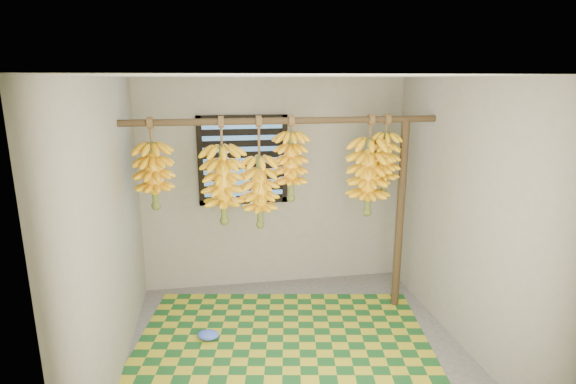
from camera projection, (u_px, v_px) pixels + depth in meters
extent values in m
cube|color=#505050|center=(298.00, 354.00, 4.01)|extent=(3.00, 3.00, 0.01)
cube|color=silver|center=(300.00, 75.00, 3.43)|extent=(3.00, 3.00, 0.01)
cube|color=gray|center=(274.00, 185.00, 5.16)|extent=(3.00, 0.01, 2.40)
cube|color=gray|center=(109.00, 236.00, 3.47)|extent=(0.01, 3.00, 2.40)
cube|color=gray|center=(466.00, 216.00, 3.96)|extent=(0.01, 3.00, 2.40)
cube|color=black|center=(243.00, 160.00, 5.00)|extent=(1.00, 0.04, 1.00)
cylinder|color=#463520|center=(285.00, 121.00, 4.19)|extent=(3.00, 0.06, 0.06)
cylinder|color=#463520|center=(400.00, 217.00, 4.63)|extent=(0.08, 0.08, 2.00)
cube|color=#174E1F|center=(283.00, 350.00, 4.05)|extent=(3.03, 2.59, 0.01)
ellipsoid|color=blue|center=(208.00, 335.00, 4.20)|extent=(0.23, 0.19, 0.08)
cylinder|color=brown|center=(151.00, 133.00, 4.02)|extent=(0.02, 0.02, 0.24)
cylinder|color=#4C5923|center=(154.00, 174.00, 4.11)|extent=(0.06, 0.06, 0.57)
cylinder|color=brown|center=(221.00, 134.00, 4.12)|extent=(0.02, 0.02, 0.28)
cylinder|color=#4C5923|center=(223.00, 183.00, 4.24)|extent=(0.06, 0.06, 0.71)
cylinder|color=brown|center=(259.00, 139.00, 4.19)|extent=(0.02, 0.02, 0.39)
cylinder|color=#4C5923|center=(260.00, 190.00, 4.31)|extent=(0.06, 0.06, 0.66)
cylinder|color=brown|center=(291.00, 126.00, 4.21)|extent=(0.02, 0.02, 0.16)
cylinder|color=#4C5923|center=(291.00, 164.00, 4.30)|extent=(0.06, 0.06, 0.63)
cylinder|color=brown|center=(371.00, 129.00, 4.35)|extent=(0.02, 0.02, 0.25)
cylinder|color=#4C5923|center=(369.00, 175.00, 4.46)|extent=(0.07, 0.07, 0.72)
cylinder|color=brown|center=(387.00, 126.00, 4.37)|extent=(0.02, 0.02, 0.18)
cylinder|color=#4C5923|center=(385.00, 161.00, 4.46)|extent=(0.05, 0.05, 0.59)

